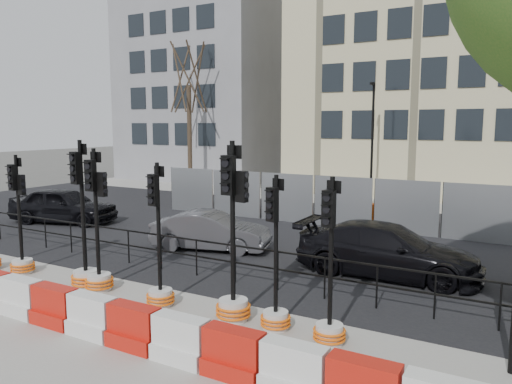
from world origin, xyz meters
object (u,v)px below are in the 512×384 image
Objects in this scene: traffic_signal_d at (98,258)px; car_c at (387,250)px; traffic_signal_h at (329,311)px; car_a at (63,205)px.

traffic_signal_d is 7.34m from car_c.
traffic_signal_h is 14.48m from car_a.
traffic_signal_h is (5.88, -0.01, -0.18)m from traffic_signal_d.
car_a is at bearing 85.96° from car_c.
traffic_signal_h is at bearing -3.39° from traffic_signal_d.
car_a reaches higher than car_c.
traffic_signal_d is at bearing 127.76° from car_c.
traffic_signal_d is at bearing -171.36° from traffic_signal_h.
traffic_signal_h is at bearing -179.05° from car_c.
traffic_signal_h is at bearing -127.92° from car_a.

